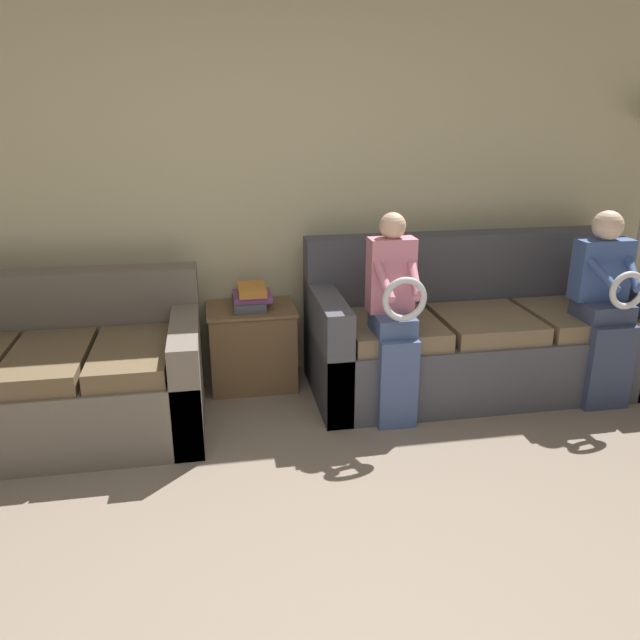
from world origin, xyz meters
name	(u,v)px	position (x,y,z in m)	size (l,w,h in m)	color
wall_back	(264,187)	(0.00, 2.73, 1.27)	(7.78, 0.06, 2.55)	beige
couch_main	(474,336)	(1.31, 2.21, 0.34)	(2.16, 0.86, 0.97)	#4C4C56
couch_side	(58,379)	(-1.27, 2.07, 0.30)	(1.62, 0.98, 0.85)	#70665B
child_left_seated	(394,311)	(0.64, 1.85, 0.67)	(0.27, 0.36, 1.22)	#475B8E
child_right_seated	(606,301)	(1.98, 1.85, 0.65)	(0.34, 0.38, 1.19)	#384260
side_shelf	(252,345)	(-0.13, 2.46, 0.28)	(0.57, 0.44, 0.54)	brown
book_stack	(251,297)	(-0.13, 2.45, 0.61)	(0.25, 0.28, 0.15)	#4C4C56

